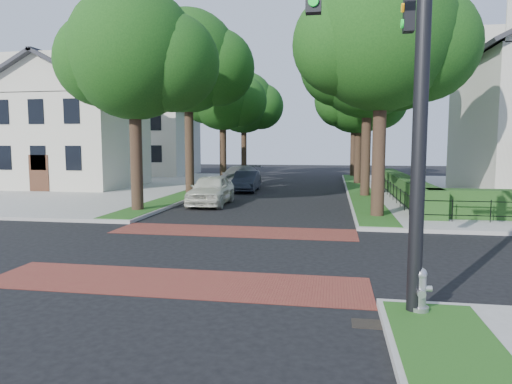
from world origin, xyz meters
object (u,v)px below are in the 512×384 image
parked_car_front (211,190)px  parked_car_rear (239,177)px  fire_hydrant (420,290)px  traffic_signal (408,61)px  parked_car_middle (246,181)px

parked_car_front → parked_car_rear: 9.88m
parked_car_front → fire_hydrant: size_ratio=5.57×
traffic_signal → parked_car_front: traffic_signal is taller
parked_car_middle → fire_hydrant: size_ratio=4.97×
parked_car_rear → fire_hydrant: (8.57, -24.84, -0.25)m
parked_car_front → parked_car_middle: 7.28m
traffic_signal → parked_car_rear: size_ratio=1.44×
traffic_signal → parked_car_rear: traffic_signal is taller
parked_car_middle → parked_car_rear: bearing=109.7°
traffic_signal → parked_car_front: (-7.72, 14.78, -3.89)m
parked_car_front → parked_car_middle: bearing=84.0°
parked_car_rear → fire_hydrant: size_ratio=6.47×
parked_car_middle → parked_car_rear: size_ratio=0.77×
parked_car_front → fire_hydrant: (8.03, -14.98, -0.26)m
parked_car_rear → parked_car_middle: bearing=-58.7°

